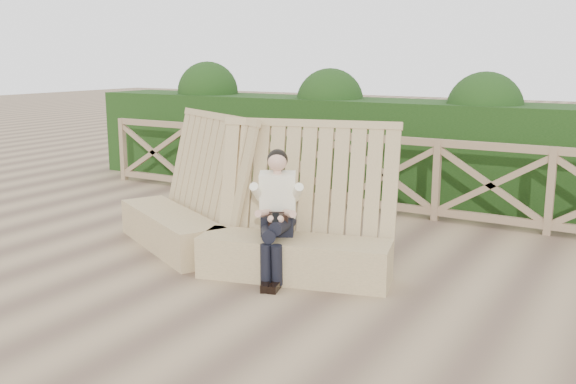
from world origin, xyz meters
The scene contains 5 objects.
ground centered at (0.00, 0.00, 0.00)m, with size 60.00×60.00×0.00m, color brown.
bench centered at (-0.61, 0.70, 0.39)m, with size 3.69×1.55×1.55m.
woman centered at (0.07, 0.49, 0.69)m, with size 0.55×0.80×1.27m.
guardrail centered at (0.00, 3.50, 0.55)m, with size 10.10×0.09×1.10m.
hedge centered at (0.00, 4.70, 0.75)m, with size 12.00×1.20×1.50m, color black.
Camera 1 is at (3.30, -4.73, 2.16)m, focal length 40.00 mm.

